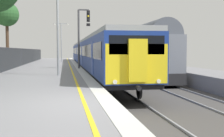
% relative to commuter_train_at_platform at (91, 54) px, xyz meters
% --- Properties ---
extents(ground, '(17.40, 110.00, 1.21)m').
position_rel_commuter_train_at_platform_xyz_m(ground, '(0.54, -24.00, -1.88)').
color(ground, gray).
extents(commuter_train_at_platform, '(2.83, 42.32, 3.81)m').
position_rel_commuter_train_at_platform_xyz_m(commuter_train_at_platform, '(0.00, 0.00, 0.00)').
color(commuter_train_at_platform, navy).
rests_on(commuter_train_at_platform, ground).
extents(freight_train_adjacent_track, '(2.60, 29.38, 4.82)m').
position_rel_commuter_train_at_platform_xyz_m(freight_train_adjacent_track, '(4.00, 0.46, 0.38)').
color(freight_train_adjacent_track, '#232326').
rests_on(freight_train_adjacent_track, ground).
extents(signal_gantry, '(1.10, 0.24, 5.25)m').
position_rel_commuter_train_at_platform_xyz_m(signal_gantry, '(-1.48, -6.78, 2.00)').
color(signal_gantry, '#47474C').
rests_on(signal_gantry, ground).
extents(platform_lamp_mid, '(2.00, 0.20, 5.60)m').
position_rel_commuter_train_at_platform_xyz_m(platform_lamp_mid, '(-3.42, -13.84, 2.04)').
color(platform_lamp_mid, '#93999E').
rests_on(platform_lamp_mid, ground).
extents(platform_lamp_far, '(2.00, 0.20, 5.43)m').
position_rel_commuter_train_at_platform_xyz_m(platform_lamp_far, '(-3.42, 8.55, 1.95)').
color(platform_lamp_far, '#93999E').
rests_on(platform_lamp_far, ground).
extents(background_tree_left, '(3.01, 3.01, 7.65)m').
position_rel_commuter_train_at_platform_xyz_m(background_tree_left, '(-10.19, 5.61, 4.72)').
color(background_tree_left, '#473323').
rests_on(background_tree_left, ground).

